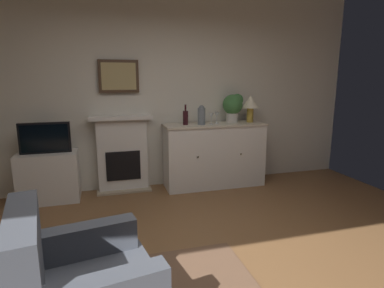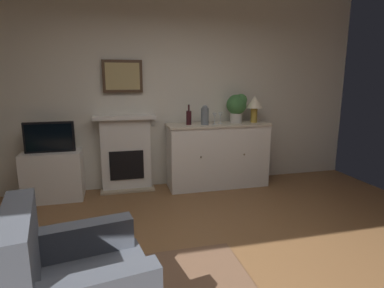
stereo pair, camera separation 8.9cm
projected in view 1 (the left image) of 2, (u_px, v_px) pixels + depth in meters
The scene contains 13 objects.
ground_plane at pixel (215, 280), 2.64m from camera, with size 6.16×4.94×0.10m, color brown.
wall_rear at pixel (160, 91), 4.64m from camera, with size 6.16×0.06×2.87m, color silver.
fireplace_unit at pixel (123, 154), 4.54m from camera, with size 0.87×0.30×1.10m.
framed_picture at pixel (119, 76), 4.36m from camera, with size 0.55×0.04×0.45m.
sideboard_cabinet at pixel (214, 155), 4.75m from camera, with size 1.52×0.49×0.96m.
table_lamp at pixel (250, 104), 4.75m from camera, with size 0.26×0.26×0.40m.
wine_bottle at pixel (186, 117), 4.51m from camera, with size 0.08×0.08×0.29m.
wine_glass_left at pixel (211, 116), 4.56m from camera, with size 0.07×0.07×0.16m.
wine_glass_center at pixel (217, 115), 4.65m from camera, with size 0.07×0.07×0.16m.
vase_decorative at pixel (201, 115), 4.52m from camera, with size 0.11×0.11×0.28m.
tv_cabinet at pixel (49, 177), 4.17m from camera, with size 0.75×0.42×0.66m.
tv_set at pixel (45, 138), 4.04m from camera, with size 0.62×0.07×0.40m.
potted_plant_small at pixel (233, 105), 4.72m from camera, with size 0.30×0.30×0.43m.
Camera 1 is at (-0.83, -2.21, 1.62)m, focal length 29.45 mm.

